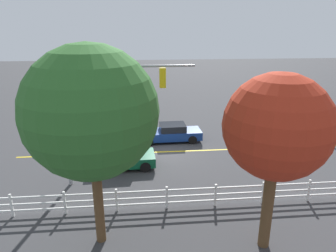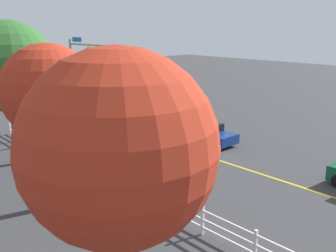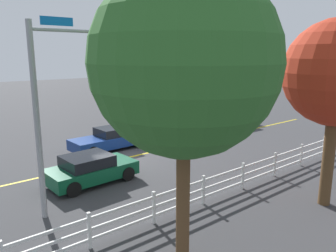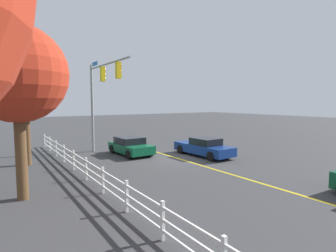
% 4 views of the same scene
% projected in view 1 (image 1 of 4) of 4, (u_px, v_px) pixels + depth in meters
% --- Properties ---
extents(ground_plane, '(120.00, 120.00, 0.00)m').
position_uv_depth(ground_plane, '(166.00, 152.00, 21.07)').
color(ground_plane, '#38383A').
extents(lane_center_stripe, '(28.00, 0.16, 0.01)m').
position_uv_depth(lane_center_stripe, '(222.00, 150.00, 21.43)').
color(lane_center_stripe, gold).
rests_on(lane_center_stripe, ground_plane).
extents(signal_assembly, '(6.88, 0.37, 6.84)m').
position_uv_depth(signal_assembly, '(100.00, 99.00, 15.45)').
color(signal_assembly, gray).
rests_on(signal_assembly, ground_plane).
extents(car_0, '(4.80, 1.96, 1.33)m').
position_uv_depth(car_0, '(170.00, 133.00, 22.88)').
color(car_0, navy).
rests_on(car_0, ground_plane).
extents(car_1, '(4.09, 2.08, 1.47)m').
position_uv_depth(car_1, '(310.00, 128.00, 23.83)').
color(car_1, '#0C4C2D').
rests_on(car_1, ground_plane).
extents(car_2, '(3.98, 2.11, 1.30)m').
position_uv_depth(car_2, '(122.00, 157.00, 18.63)').
color(car_2, '#0C4C2D').
rests_on(car_2, ground_plane).
extents(white_rail_fence, '(26.10, 0.10, 1.15)m').
position_uv_depth(white_rail_fence, '(239.00, 193.00, 14.71)').
color(white_rail_fence, white).
rests_on(white_rail_fence, ground_plane).
extents(tree_0, '(3.83, 3.83, 6.91)m').
position_uv_depth(tree_0, '(277.00, 128.00, 10.58)').
color(tree_0, brown).
rests_on(tree_0, ground_plane).
extents(tree_2, '(4.87, 4.87, 7.86)m').
position_uv_depth(tree_2, '(91.00, 113.00, 10.71)').
color(tree_2, brown).
rests_on(tree_2, ground_plane).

